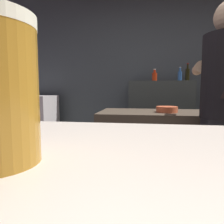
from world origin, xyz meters
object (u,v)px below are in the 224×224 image
object	(u,v)px
mini_fridge	(32,129)
bottle_hot_sauce	(180,76)
bottle_olive_oil	(187,74)
mixing_bowl	(167,109)
bottle_soy	(154,76)

from	to	relation	value
mini_fridge	bottle_hot_sauce	bearing A→B (deg)	3.71
mini_fridge	bottle_olive_oil	world-z (taller)	bottle_olive_oil
bottle_hot_sauce	bottle_olive_oil	xyz separation A→B (m)	(0.12, 0.09, 0.02)
mixing_bowl	bottle_hot_sauce	xyz separation A→B (m)	(0.29, 1.18, 0.38)
bottle_hot_sauce	bottle_olive_oil	world-z (taller)	bottle_olive_oil
mixing_bowl	bottle_olive_oil	bearing A→B (deg)	71.91
mixing_bowl	bottle_olive_oil	world-z (taller)	bottle_olive_oil
bottle_olive_oil	bottle_soy	size ratio (longest dim) A/B	1.46
mini_fridge	mixing_bowl	size ratio (longest dim) A/B	5.39
mini_fridge	bottle_soy	distance (m)	2.03
bottle_soy	mini_fridge	bearing A→B (deg)	-175.79
bottle_soy	mixing_bowl	bearing A→B (deg)	-87.07
mini_fridge	bottle_soy	xyz separation A→B (m)	(1.86, 0.14, 0.79)
mixing_bowl	bottle_hot_sauce	size ratio (longest dim) A/B	0.98
mixing_bowl	bottle_olive_oil	xyz separation A→B (m)	(0.41, 1.27, 0.40)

